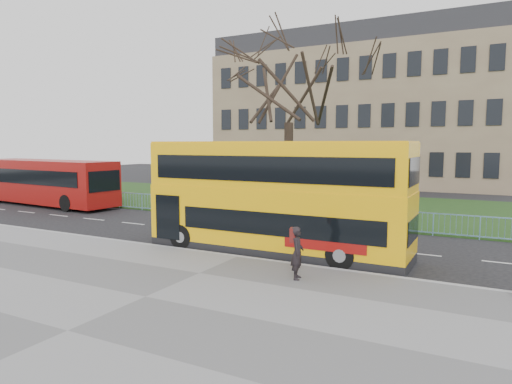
# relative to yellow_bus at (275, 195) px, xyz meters

# --- Properties ---
(ground) EXTENTS (120.00, 120.00, 0.00)m
(ground) POSITION_rel_yellow_bus_xyz_m (-0.82, 0.06, -2.36)
(ground) COLOR black
(ground) RESTS_ON ground
(pavement) EXTENTS (80.00, 10.50, 0.12)m
(pavement) POSITION_rel_yellow_bus_xyz_m (-0.82, -6.69, -2.30)
(pavement) COLOR slate
(pavement) RESTS_ON ground
(kerb) EXTENTS (80.00, 0.20, 0.14)m
(kerb) POSITION_rel_yellow_bus_xyz_m (-0.82, -1.49, -2.29)
(kerb) COLOR #98989B
(kerb) RESTS_ON ground
(grass_verge) EXTENTS (80.00, 15.40, 0.08)m
(grass_verge) POSITION_rel_yellow_bus_xyz_m (-0.82, 14.36, -2.32)
(grass_verge) COLOR #1A3814
(grass_verge) RESTS_ON ground
(guard_railing) EXTENTS (40.00, 0.12, 1.10)m
(guard_railing) POSITION_rel_yellow_bus_xyz_m (-0.82, 6.66, -1.81)
(guard_railing) COLOR #71A3C9
(guard_railing) RESTS_ON ground
(bare_tree) EXTENTS (9.30, 9.30, 13.29)m
(bare_tree) POSITION_rel_yellow_bus_xyz_m (-3.82, 10.06, 4.36)
(bare_tree) COLOR black
(bare_tree) RESTS_ON grass_verge
(civic_building) EXTENTS (30.00, 15.00, 14.00)m
(civic_building) POSITION_rel_yellow_bus_xyz_m (-5.82, 35.06, 4.64)
(civic_building) COLOR #79644D
(civic_building) RESTS_ON ground
(yellow_bus) EXTENTS (10.50, 2.54, 4.40)m
(yellow_bus) POSITION_rel_yellow_bus_xyz_m (0.00, 0.00, 0.00)
(yellow_bus) COLOR #FFB90A
(yellow_bus) RESTS_ON ground
(red_bus) EXTENTS (12.31, 3.68, 3.20)m
(red_bus) POSITION_rel_yellow_bus_xyz_m (-20.46, 5.45, -0.66)
(red_bus) COLOR maroon
(red_bus) RESTS_ON ground
(pedestrian) EXTENTS (0.55, 0.69, 1.67)m
(pedestrian) POSITION_rel_yellow_bus_xyz_m (2.28, -3.16, -1.41)
(pedestrian) COLOR black
(pedestrian) RESTS_ON pavement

